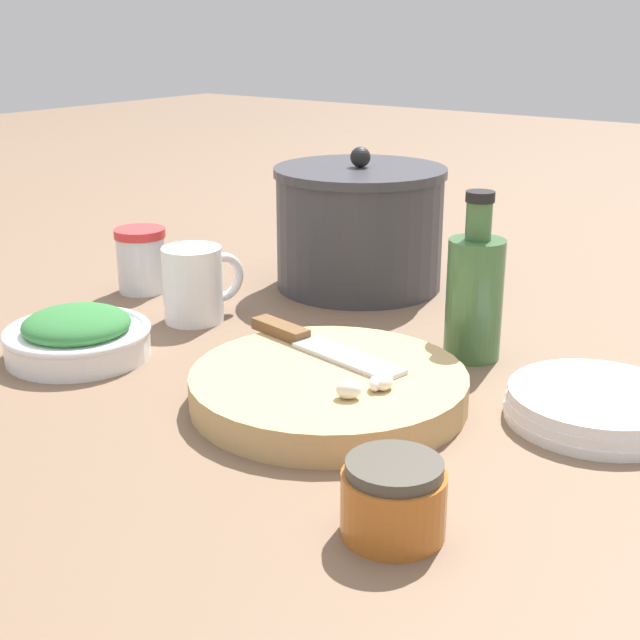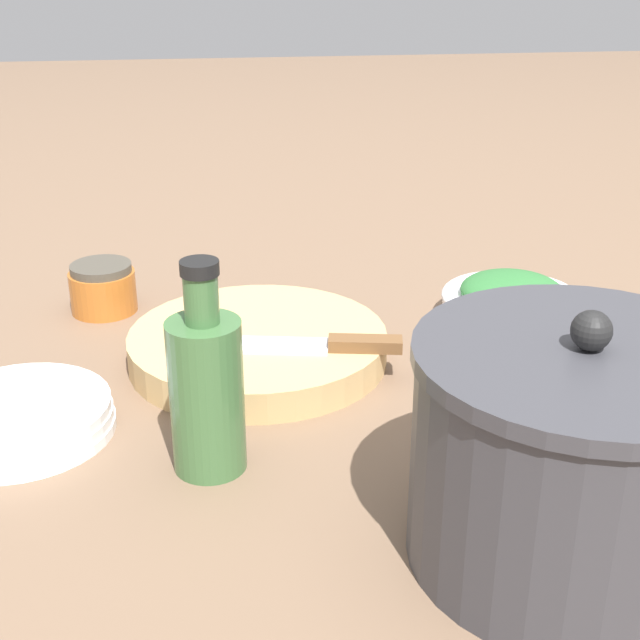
# 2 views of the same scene
# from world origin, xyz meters

# --- Properties ---
(ground_plane) EXTENTS (5.00, 5.00, 0.00)m
(ground_plane) POSITION_xyz_m (0.00, 0.00, 0.00)
(ground_plane) COLOR brown
(cutting_board) EXTENTS (0.28, 0.28, 0.03)m
(cutting_board) POSITION_xyz_m (0.09, -0.06, 0.02)
(cutting_board) COLOR tan
(cutting_board) RESTS_ON ground_plane
(chef_knife) EXTENTS (0.21, 0.07, 0.01)m
(chef_knife) POSITION_xyz_m (0.04, -0.01, 0.04)
(chef_knife) COLOR brown
(chef_knife) RESTS_ON cutting_board
(garlic_cloves) EXTENTS (0.04, 0.06, 0.02)m
(garlic_cloves) POSITION_xyz_m (0.15, -0.08, 0.04)
(garlic_cloves) COLOR silver
(garlic_cloves) RESTS_ON cutting_board
(herb_bowl) EXTENTS (0.16, 0.16, 0.06)m
(herb_bowl) POSITION_xyz_m (-0.21, -0.12, 0.03)
(herb_bowl) COLOR white
(herb_bowl) RESTS_ON ground_plane
(coffee_mug) EXTENTS (0.07, 0.11, 0.10)m
(coffee_mug) POSITION_xyz_m (-0.19, 0.05, 0.05)
(coffee_mug) COLOR white
(coffee_mug) RESTS_ON ground_plane
(plate_stack) EXTENTS (0.18, 0.18, 0.03)m
(plate_stack) POSITION_xyz_m (0.32, 0.07, 0.01)
(plate_stack) COLOR white
(plate_stack) RESTS_ON ground_plane
(honey_jar) EXTENTS (0.08, 0.08, 0.06)m
(honey_jar) POSITION_xyz_m (0.27, -0.22, 0.03)
(honey_jar) COLOR #B26023
(honey_jar) RESTS_ON ground_plane
(oil_bottle) EXTENTS (0.06, 0.06, 0.19)m
(oil_bottle) POSITION_xyz_m (0.15, 0.14, 0.08)
(oil_bottle) COLOR #3D6638
(oil_bottle) RESTS_ON ground_plane
(stock_pot) EXTENTS (0.24, 0.24, 0.20)m
(stock_pot) POSITION_xyz_m (-0.11, 0.30, 0.09)
(stock_pot) COLOR #38383D
(stock_pot) RESTS_ON ground_plane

